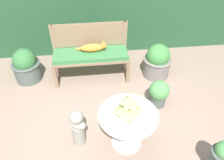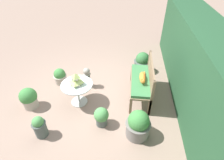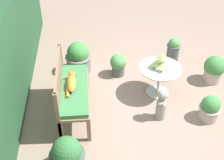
% 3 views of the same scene
% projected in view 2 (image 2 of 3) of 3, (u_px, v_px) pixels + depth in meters
% --- Properties ---
extents(ground, '(30.00, 30.00, 0.00)m').
position_uv_depth(ground, '(94.00, 95.00, 4.61)').
color(ground, gray).
extents(foliage_hedge_back, '(6.40, 0.95, 1.81)m').
position_uv_depth(foliage_hedge_back, '(204.00, 73.00, 3.84)').
color(foliage_hedge_back, '#234C2D').
rests_on(foliage_hedge_back, ground).
extents(garden_bench, '(1.33, 0.48, 0.55)m').
position_uv_depth(garden_bench, '(140.00, 81.00, 4.31)').
color(garden_bench, '#7F664C').
rests_on(garden_bench, ground).
extents(bench_backrest, '(1.33, 0.06, 0.99)m').
position_uv_depth(bench_backrest, '(151.00, 74.00, 4.15)').
color(bench_backrest, '#7F664C').
rests_on(bench_backrest, ground).
extents(cat, '(0.53, 0.16, 0.19)m').
position_uv_depth(cat, '(143.00, 78.00, 4.17)').
color(cat, orange).
rests_on(cat, garden_bench).
extents(patio_table, '(0.74, 0.74, 0.57)m').
position_uv_depth(patio_table, '(77.00, 88.00, 4.13)').
color(patio_table, '#B7B7B2').
rests_on(patio_table, ground).
extents(pagoda_birdhouse, '(0.28, 0.28, 0.30)m').
position_uv_depth(pagoda_birdhouse, '(76.00, 80.00, 3.98)').
color(pagoda_birdhouse, beige).
rests_on(pagoda_birdhouse, patio_table).
extents(garden_bust, '(0.29, 0.26, 0.59)m').
position_uv_depth(garden_bust, '(87.00, 77.00, 4.71)').
color(garden_bust, gray).
rests_on(garden_bust, ground).
extents(potted_plant_table_near, '(0.37, 0.37, 0.45)m').
position_uv_depth(potted_plant_table_near, '(60.00, 76.00, 4.90)').
color(potted_plant_table_near, '#ADA393').
rests_on(potted_plant_table_near, ground).
extents(potted_plant_table_far, '(0.32, 0.32, 0.46)m').
position_uv_depth(potted_plant_table_far, '(101.00, 116.00, 3.72)').
color(potted_plant_table_far, '#4C5651').
rests_on(potted_plant_table_far, ground).
extents(potted_plant_bench_right, '(0.28, 0.28, 0.52)m').
position_uv_depth(potted_plant_bench_right, '(40.00, 127.00, 3.49)').
color(potted_plant_bench_right, '#4C5651').
rests_on(potted_plant_bench_right, ground).
extents(potted_plant_bench_left, '(0.40, 0.40, 0.54)m').
position_uv_depth(potted_plant_bench_left, '(29.00, 98.00, 4.13)').
color(potted_plant_bench_left, '#ADA393').
rests_on(potted_plant_bench_left, ground).
extents(potted_plant_path_edge, '(0.51, 0.51, 0.63)m').
position_uv_depth(potted_plant_path_edge, '(142.00, 63.00, 5.33)').
color(potted_plant_path_edge, '#4C5651').
rests_on(potted_plant_path_edge, ground).
extents(potted_plant_patio_mid, '(0.51, 0.51, 0.64)m').
position_uv_depth(potted_plant_patio_mid, '(138.00, 125.00, 3.47)').
color(potted_plant_patio_mid, slate).
rests_on(potted_plant_patio_mid, ground).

